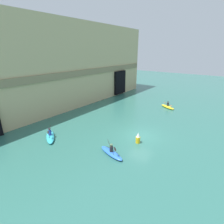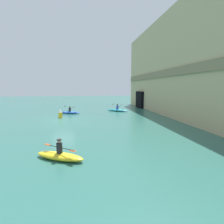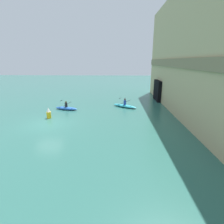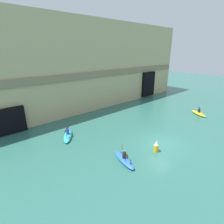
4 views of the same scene
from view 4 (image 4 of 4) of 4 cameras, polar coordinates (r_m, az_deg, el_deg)
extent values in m
plane|color=#2D665B|center=(19.18, 15.73, -9.85)|extent=(120.00, 120.00, 0.00)
cube|color=tan|center=(29.82, -8.43, 14.75)|extent=(40.63, 6.10, 13.57)
cube|color=#847555|center=(27.42, -4.63, 12.16)|extent=(39.82, 0.24, 0.95)
cube|color=black|center=(23.15, -30.57, -2.56)|extent=(3.41, 0.70, 3.07)
cube|color=black|center=(36.80, 11.66, 8.92)|extent=(3.51, 0.70, 4.78)
ellipsoid|color=#33B2C6|center=(20.28, -14.20, -7.44)|extent=(2.59, 3.32, 0.36)
cylinder|color=#2D47B7|center=(20.07, -14.32, -6.23)|extent=(0.33, 0.33, 0.58)
sphere|color=brown|center=(19.91, -14.41, -5.19)|extent=(0.22, 0.22, 0.22)
cylinder|color=#232328|center=(19.87, -14.43, -4.96)|extent=(0.28, 0.28, 0.06)
cylinder|color=black|center=(20.06, -14.32, -6.16)|extent=(1.32, 1.44, 0.97)
ellipsoid|color=black|center=(19.15, -15.05, -6.12)|extent=(0.41, 0.43, 0.24)
ellipsoid|color=black|center=(20.97, -13.66, -6.19)|extent=(0.41, 0.43, 0.24)
ellipsoid|color=yellow|center=(29.32, 26.42, -0.43)|extent=(2.07, 2.89, 0.37)
cylinder|color=#232328|center=(29.18, 26.56, 0.42)|extent=(0.31, 0.31, 0.56)
sphere|color=beige|center=(29.08, 26.67, 1.13)|extent=(0.20, 0.20, 0.20)
cylinder|color=#232328|center=(29.05, 26.69, 1.28)|extent=(0.25, 0.25, 0.06)
cylinder|color=black|center=(29.18, 26.56, 0.48)|extent=(1.34, 1.67, 0.06)
ellipsoid|color=#D84C19|center=(29.95, 25.72, 1.04)|extent=(0.41, 0.46, 0.05)
ellipsoid|color=#D84C19|center=(28.42, 27.45, -0.12)|extent=(0.41, 0.46, 0.05)
ellipsoid|color=blue|center=(15.78, 3.98, -15.27)|extent=(1.54, 3.10, 0.36)
cylinder|color=#232328|center=(15.54, 4.02, -13.97)|extent=(0.33, 0.33, 0.50)
sphere|color=brown|center=(15.34, 4.05, -12.83)|extent=(0.23, 0.23, 0.23)
cylinder|color=#4C6B4C|center=(15.29, 4.06, -12.54)|extent=(0.28, 0.28, 0.06)
cylinder|color=black|center=(15.53, 4.02, -13.89)|extent=(0.99, 1.63, 1.03)
ellipsoid|color=black|center=(16.43, 3.22, -13.64)|extent=(0.36, 0.45, 0.25)
ellipsoid|color=black|center=(14.62, 4.92, -14.17)|extent=(0.36, 0.45, 0.25)
cylinder|color=yellow|center=(17.51, 14.19, -11.40)|extent=(0.46, 0.46, 0.69)
cone|color=white|center=(17.23, 14.36, -9.71)|extent=(0.39, 0.39, 0.48)
camera|label=1|loc=(1.85, -115.02, -7.07)|focal=28.00mm
camera|label=2|loc=(37.53, 30.92, 8.67)|focal=28.00mm
camera|label=3|loc=(34.23, 21.84, 12.70)|focal=28.00mm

